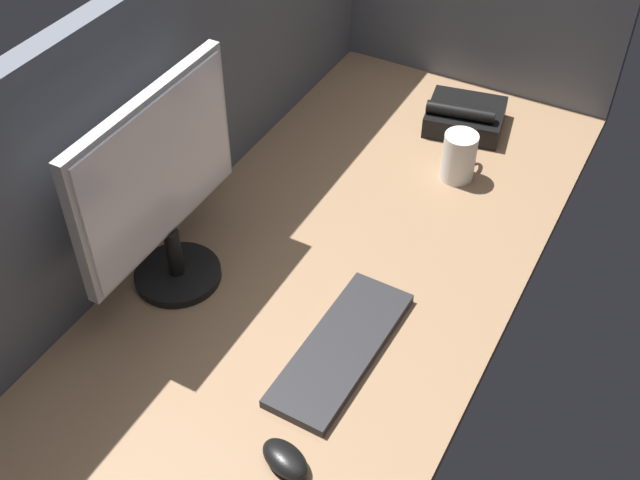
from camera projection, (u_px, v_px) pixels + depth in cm
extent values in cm
cube|color=#8C6B4C|center=(316.00, 276.00, 168.22)|extent=(180.00, 80.00, 3.00)
cube|color=#565B66|center=(154.00, 114.00, 161.45)|extent=(180.00, 5.00, 55.12)
cylinder|color=black|center=(178.00, 274.00, 165.32)|extent=(18.00, 18.00, 1.80)
cylinder|color=black|center=(174.00, 252.00, 160.95)|extent=(3.20, 3.20, 11.00)
cube|color=#B7B7B7|center=(155.00, 168.00, 146.93)|extent=(43.84, 2.40, 31.14)
cube|color=silver|center=(162.00, 171.00, 146.44)|extent=(41.44, 0.60, 28.74)
cube|color=#262628|center=(341.00, 348.00, 150.83)|extent=(37.32, 13.93, 2.00)
ellipsoid|color=black|center=(285.00, 459.00, 132.58)|extent=(8.26, 10.85, 3.40)
cylinder|color=white|center=(459.00, 157.00, 186.45)|extent=(7.96, 7.96, 12.06)
torus|color=white|center=(467.00, 144.00, 189.11)|extent=(6.31, 1.00, 6.31)
cube|color=black|center=(465.00, 117.00, 204.05)|extent=(20.20, 21.80, 5.60)
cylinder|color=black|center=(461.00, 112.00, 198.04)|extent=(6.29, 17.40, 3.20)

